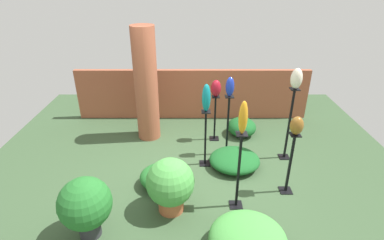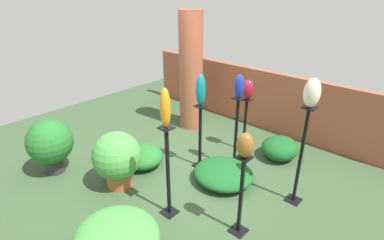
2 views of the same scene
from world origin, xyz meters
The scene contains 21 objects.
ground_plane centered at (0.00, 0.00, 0.00)m, with size 8.00×8.00×0.00m, color #385133.
brick_wall_back centered at (0.00, 2.45, 0.61)m, with size 5.60×0.12×1.23m, color #9E5138.
brick_pillar centered at (-0.96, 1.46, 1.20)m, with size 0.48×0.48×2.39m, color #9E5138.
pedestal_amber centered at (0.67, -0.76, 0.59)m, with size 0.20×0.20×1.29m.
pedestal_cobalt centered at (0.68, 0.75, 0.57)m, with size 0.20×0.20×1.24m.
pedestal_bronze centered at (1.55, -0.41, 0.49)m, with size 0.20×0.20×1.08m.
pedestal_ruby centered at (0.47, 1.33, 0.45)m, with size 0.20×0.20×1.00m.
pedestal_ivory centered at (1.81, 0.60, 0.67)m, with size 0.20×0.20×1.44m.
pedestal_teal centered at (0.23, 0.38, 0.50)m, with size 0.20×0.20×1.10m.
art_vase_amber centered at (0.67, -0.76, 1.53)m, with size 0.12×0.13×0.49m, color orange.
art_vase_cobalt centered at (0.68, 0.75, 1.42)m, with size 0.16×0.15×0.37m, color #192D9E.
art_vase_bronze centered at (1.55, -0.41, 1.23)m, with size 0.20×0.19×0.29m, color brown.
art_vase_ruby centered at (0.47, 1.33, 1.18)m, with size 0.21×0.20×0.35m, color maroon.
art_vase_ivory centered at (1.81, 0.60, 1.63)m, with size 0.20×0.21×0.37m, color beige.
art_vase_teal centered at (0.23, 0.38, 1.35)m, with size 0.15×0.16×0.50m, color #0F727A.
potted_plant_back_center centered at (-1.42, -1.33, 0.53)m, with size 0.71×0.71×0.91m.
potted_plant_mid_right centered at (-0.33, -0.84, 0.49)m, with size 0.72×0.72×0.88m.
foliage_bed_east centered at (-0.52, -0.25, 0.17)m, with size 0.75×0.71×0.34m, color #236B28.
foliage_bed_west centered at (0.78, 0.30, 0.14)m, with size 0.94×0.89×0.28m, color #195923.
foliage_bed_center centered at (1.10, 1.54, 0.19)m, with size 0.63×0.69×0.38m, color #195923.
foliage_bed_rear centered at (0.70, -1.61, 0.21)m, with size 1.01×0.96×0.42m, color #479942.
Camera 2 is at (3.03, -2.90, 2.83)m, focal length 28.00 mm.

